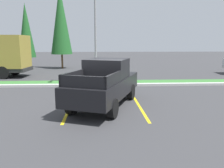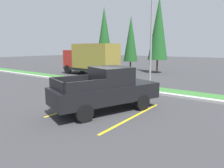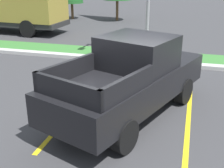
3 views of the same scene
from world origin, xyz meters
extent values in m
plane|color=#38383A|center=(0.00, 0.00, 0.00)|extent=(120.00, 120.00, 0.00)
cube|color=yellow|center=(-1.25, 0.23, 0.00)|extent=(0.12, 4.80, 0.01)
cube|color=yellow|center=(1.85, 0.23, 0.00)|extent=(0.12, 4.80, 0.01)
cube|color=#B2B2AD|center=(0.00, 5.00, 0.07)|extent=(56.00, 0.40, 0.15)
cube|color=#387533|center=(0.00, 6.10, 0.03)|extent=(56.00, 1.80, 0.06)
cylinder|color=black|center=(0.04, 1.98, 0.38)|extent=(0.53, 0.81, 0.76)
cylinder|color=black|center=(1.63, 1.38, 0.38)|extent=(0.53, 0.81, 0.76)
cylinder|color=black|center=(-1.04, -0.93, 0.38)|extent=(0.53, 0.81, 0.76)
cylinder|color=black|center=(0.55, -1.52, 0.38)|extent=(0.53, 0.81, 0.76)
cube|color=black|center=(0.30, 0.23, 0.88)|extent=(3.60, 5.54, 0.76)
cube|color=black|center=(0.40, 0.51, 1.68)|extent=(2.21, 2.11, 0.84)
cube|color=#2D3842|center=(0.69, 1.28, 1.73)|extent=(1.54, 0.62, 0.63)
cube|color=black|center=(-1.01, -0.83, 1.48)|extent=(0.76, 1.81, 0.44)
cube|color=black|center=(0.58, -1.43, 1.48)|extent=(0.76, 1.81, 0.44)
cube|color=black|center=(-0.53, -1.97, 1.48)|extent=(1.72, 0.72, 0.44)
cube|color=silver|center=(1.19, 2.62, 0.64)|extent=(1.75, 0.78, 0.28)
cylinder|color=black|center=(-7.50, 8.34, 0.50)|extent=(1.02, 0.36, 1.00)
cylinder|color=black|center=(-7.37, 10.54, 0.50)|extent=(1.02, 0.36, 1.00)
cube|color=#262626|center=(-9.23, 9.55, 0.65)|extent=(6.93, 2.70, 0.30)
cylinder|color=brown|center=(-11.49, 14.86, 0.75)|extent=(0.20, 0.20, 1.50)
cylinder|color=brown|center=(-7.74, 15.56, 0.62)|extent=(0.20, 0.20, 1.24)
cylinder|color=brown|center=(-4.06, 15.68, 0.79)|extent=(0.20, 0.20, 1.58)
camera|label=1|loc=(0.10, -9.84, 2.84)|focal=36.77mm
camera|label=2|loc=(6.23, -7.27, 3.01)|focal=32.91mm
camera|label=3|loc=(1.75, -6.85, 3.67)|focal=47.47mm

